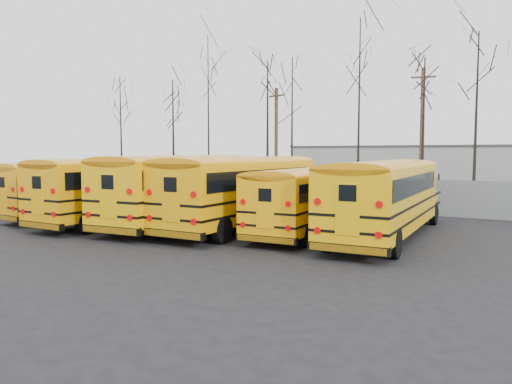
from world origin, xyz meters
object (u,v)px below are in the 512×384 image
Objects in this scene: bus_a at (90,184)px; bus_f at (386,192)px; utility_pole_left at (276,144)px; bus_d at (245,186)px; bus_c at (187,184)px; bus_e at (312,194)px; bus_b at (129,184)px; utility_pole_right at (422,134)px.

bus_a is 0.95× the size of bus_f.
utility_pole_left reaches higher than bus_a.
bus_f is (6.33, 0.52, -0.08)m from bus_d.
bus_e is (6.15, 0.89, -0.30)m from bus_c.
bus_a is 0.91× the size of bus_d.
bus_f is at bearing 9.07° from bus_a.
bus_b is 0.97× the size of bus_d.
bus_c is 17.94m from utility_pole_right.
bus_c reaches higher than bus_f.
utility_pole_right reaches higher than bus_a.
bus_c is (6.55, 0.19, 0.22)m from bus_a.
bus_a is 6.56m from bus_c.
bus_a is 12.75m from bus_e.
utility_pole_left reaches higher than bus_d.
utility_pole_left is (-11.16, 11.31, 2.21)m from bus_f.
bus_f is (12.46, 1.71, -0.02)m from bus_b.
bus_f is 15.55m from utility_pole_right.
bus_e is at bearing 3.29° from bus_c.
bus_f is at bearing 1.16° from bus_c.
bus_c reaches higher than bus_e.
bus_b is 1.46× the size of utility_pole_left.
utility_pole_left is 9.95m from utility_pole_right.
bus_d is 12.96m from utility_pole_left.
utility_pole_right reaches higher than bus_b.
bus_b is at bearing -77.56° from utility_pole_left.
bus_b is 6.24m from bus_d.
utility_pole_left is at bearing 110.81° from bus_d.
bus_b is 20.04m from utility_pole_right.
bus_a is 1.38× the size of utility_pole_left.
bus_d reaches higher than bus_a.
utility_pole_right is at bearing 54.49° from bus_a.
utility_pole_left is (-4.83, 11.83, 2.14)m from bus_d.
utility_pole_right reaches higher than utility_pole_left.
bus_e is at bearing 9.66° from bus_a.
utility_pole_right reaches higher than bus_d.
bus_c is 9.38m from bus_f.
utility_pole_right is (9.15, 3.85, 0.60)m from utility_pole_left.
bus_c is at bearing -172.44° from bus_d.
utility_pole_left is (-7.99, 11.42, 2.41)m from bus_e.
bus_d is at bearing -49.66° from utility_pole_left.
bus_b reaches higher than bus_a.
bus_e is (9.29, 1.60, -0.22)m from bus_b.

